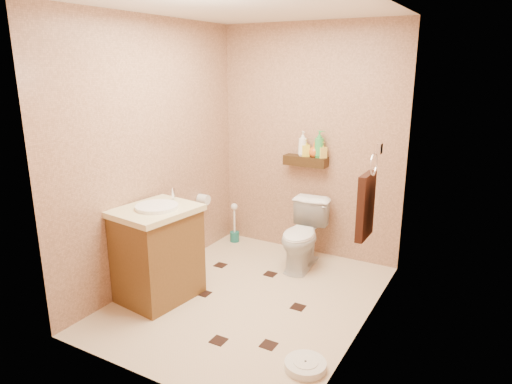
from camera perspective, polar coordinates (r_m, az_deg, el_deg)
The scene contains 19 objects.
ground at distance 4.13m, azimuth -0.85°, elevation -13.08°, with size 2.50×2.50×0.00m, color beige.
wall_back at distance 4.81m, azimuth 6.66°, elevation 6.15°, with size 2.00×0.04×2.40m, color tan.
wall_front at distance 2.73m, azimuth -14.26°, elevation -1.51°, with size 2.00×0.04×2.40m, color tan.
wall_left at distance 4.29m, azimuth -12.58°, elevation 4.73°, with size 0.04×2.50×2.40m, color tan.
wall_right at distance 3.33m, azimuth 14.14°, elevation 1.54°, with size 0.04×2.50×2.40m, color tan.
ceiling at distance 3.64m, azimuth -1.01°, elevation 22.20°, with size 2.00×2.50×0.02m, color silver.
wall_shelf at distance 4.77m, azimuth 6.22°, elevation 3.88°, with size 0.46×0.14×0.10m, color #35210E.
floor_accents at distance 4.08m, azimuth -1.26°, elevation -13.39°, with size 1.19×1.29×0.01m.
toilet at distance 4.61m, azimuth 5.87°, elevation -5.40°, with size 0.38×0.66×0.67m, color white.
vanity at distance 4.06m, azimuth -12.16°, elevation -7.35°, with size 0.63×0.74×0.95m.
bathroom_scale at distance 3.31m, azimuth 6.19°, elevation -20.71°, with size 0.32×0.32×0.06m.
toilet_brush at distance 5.28m, azimuth -2.70°, elevation -4.54°, with size 0.11×0.11×0.46m.
towel_ring at distance 3.65m, azimuth 13.63°, elevation -1.35°, with size 0.12×0.30×0.76m.
toilet_paper at distance 4.88m, azimuth -6.58°, elevation -0.93°, with size 0.12×0.11×0.12m.
bottle_a at distance 4.75m, azimuth 5.88°, elevation 6.04°, with size 0.10×0.10×0.26m, color white.
bottle_b at distance 4.74m, azimuth 6.24°, elevation 5.53°, with size 0.08×0.08×0.18m, color yellow.
bottle_c at distance 4.70m, azimuth 7.36°, elevation 5.27°, with size 0.12×0.12×0.15m, color #CE5818.
bottle_d at distance 4.68m, azimuth 7.91°, elevation 5.96°, with size 0.11×0.11×0.28m, color green.
bottle_e at distance 4.67m, azimuth 8.29°, elevation 5.26°, with size 0.08×0.08×0.17m, color #E7C64D.
Camera 1 is at (1.83, -3.12, 1.98)m, focal length 32.00 mm.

